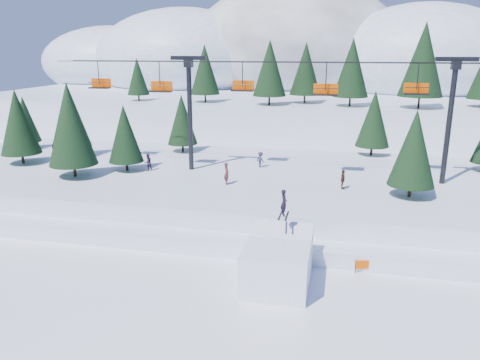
% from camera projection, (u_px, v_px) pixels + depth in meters
% --- Properties ---
extents(ground, '(160.00, 160.00, 0.00)m').
position_uv_depth(ground, '(247.00, 302.00, 25.66)').
color(ground, white).
rests_on(ground, ground).
extents(mid_shelf, '(70.00, 22.00, 2.50)m').
position_uv_depth(mid_shelf, '(287.00, 188.00, 42.24)').
color(mid_shelf, white).
rests_on(mid_shelf, ground).
extents(berm, '(70.00, 6.00, 1.10)m').
position_uv_depth(berm, '(270.00, 237.00, 33.03)').
color(berm, white).
rests_on(berm, ground).
extents(mountain_ridge, '(119.00, 60.00, 26.46)m').
position_uv_depth(mountain_ridge, '(296.00, 68.00, 93.04)').
color(mountain_ridge, white).
rests_on(mountain_ridge, ground).
extents(jump_kicker, '(3.73, 5.09, 5.39)m').
position_uv_depth(jump_kicker, '(278.00, 262.00, 27.28)').
color(jump_kicker, white).
rests_on(jump_kicker, ground).
extents(chairlift, '(46.00, 3.21, 10.28)m').
position_uv_depth(chairlift, '(304.00, 98.00, 39.83)').
color(chairlift, black).
rests_on(chairlift, mid_shelf).
extents(conifer_stand, '(62.15, 18.46, 9.20)m').
position_uv_depth(conifer_stand, '(326.00, 128.00, 40.95)').
color(conifer_stand, black).
rests_on(conifer_stand, mid_shelf).
extents(distant_skiers, '(25.80, 9.61, 1.84)m').
position_uv_depth(distant_skiers, '(269.00, 166.00, 41.73)').
color(distant_skiers, '#502326').
rests_on(distant_skiers, mid_shelf).
extents(banner_near, '(2.75, 0.83, 0.90)m').
position_uv_depth(banner_near, '(378.00, 264.00, 28.88)').
color(banner_near, black).
rests_on(banner_near, ground).
extents(banner_far, '(2.81, 0.59, 0.90)m').
position_uv_depth(banner_far, '(450.00, 267.00, 28.49)').
color(banner_far, black).
rests_on(banner_far, ground).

